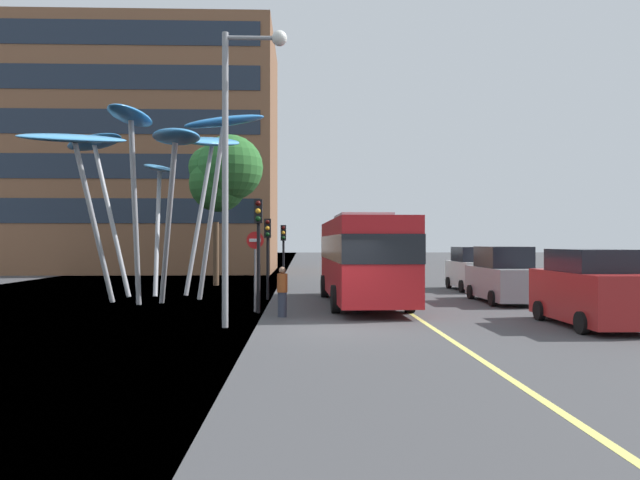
% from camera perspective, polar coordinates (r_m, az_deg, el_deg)
% --- Properties ---
extents(ground, '(120.00, 240.00, 0.10)m').
position_cam_1_polar(ground, '(16.39, 0.05, -8.87)').
color(ground, '#424244').
extents(red_bus, '(3.02, 10.10, 3.49)m').
position_cam_1_polar(red_bus, '(22.78, 4.13, -1.49)').
color(red_bus, red).
rests_on(red_bus, ground).
extents(leaf_sculpture, '(10.06, 12.01, 8.02)m').
position_cam_1_polar(leaf_sculpture, '(26.11, -15.60, 8.40)').
color(leaf_sculpture, '#9EA0A5').
rests_on(leaf_sculpture, ground).
extents(traffic_light_kerb_near, '(0.28, 0.42, 3.87)m').
position_cam_1_polar(traffic_light_kerb_near, '(19.93, -6.03, 0.87)').
color(traffic_light_kerb_near, black).
rests_on(traffic_light_kerb_near, ground).
extents(traffic_light_kerb_far, '(0.28, 0.42, 3.40)m').
position_cam_1_polar(traffic_light_kerb_far, '(24.58, -5.13, -0.09)').
color(traffic_light_kerb_far, black).
rests_on(traffic_light_kerb_far, ground).
extents(traffic_light_island_mid, '(0.28, 0.42, 3.30)m').
position_cam_1_polar(traffic_light_island_mid, '(30.24, -3.59, -0.25)').
color(traffic_light_island_mid, black).
rests_on(traffic_light_island_mid, ground).
extents(car_parked_near, '(2.05, 4.42, 2.21)m').
position_cam_1_polar(car_parked_near, '(18.49, 24.89, -4.43)').
color(car_parked_near, maroon).
rests_on(car_parked_near, ground).
extents(car_parked_mid, '(1.98, 4.59, 2.24)m').
position_cam_1_polar(car_parked_mid, '(24.60, 17.40, -3.41)').
color(car_parked_mid, gray).
rests_on(car_parked_mid, ground).
extents(car_parked_far, '(2.05, 4.12, 2.18)m').
position_cam_1_polar(car_parked_far, '(30.34, 14.72, -2.84)').
color(car_parked_far, silver).
rests_on(car_parked_far, ground).
extents(street_lamp, '(1.84, 0.44, 8.45)m').
position_cam_1_polar(street_lamp, '(16.98, -7.90, 9.67)').
color(street_lamp, gray).
rests_on(street_lamp, ground).
extents(tree_pavement_near, '(4.14, 3.68, 8.30)m').
position_cam_1_polar(tree_pavement_near, '(32.78, -9.44, 6.42)').
color(tree_pavement_near, brown).
rests_on(tree_pavement_near, ground).
extents(pedestrian, '(0.34, 0.34, 1.62)m').
position_cam_1_polar(pedestrian, '(18.99, -3.70, -5.06)').
color(pedestrian, '#2D3342').
rests_on(pedestrian, ground).
extents(no_entry_sign, '(0.60, 0.12, 2.79)m').
position_cam_1_polar(no_entry_sign, '(20.40, -6.33, -1.82)').
color(no_entry_sign, gray).
rests_on(no_entry_sign, ground).
extents(backdrop_building, '(23.56, 12.77, 19.42)m').
position_cam_1_polar(backdrop_building, '(51.58, -17.80, 7.93)').
color(backdrop_building, brown).
rests_on(backdrop_building, ground).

